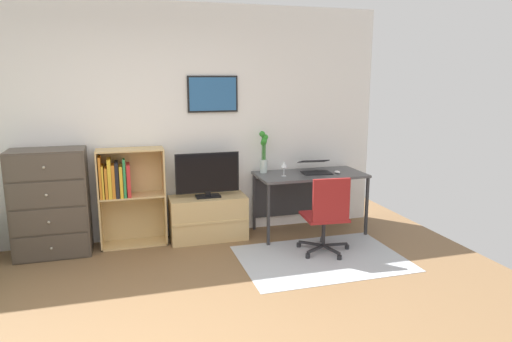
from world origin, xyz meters
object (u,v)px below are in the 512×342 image
office_chair (327,213)px  computer_mouse (337,172)px  dresser (51,203)px  desk (307,182)px  bookshelf (125,190)px  wine_glass (284,165)px  bamboo_vase (264,152)px  tv_stand (208,218)px  television (208,175)px  laptop (315,167)px

office_chair → computer_mouse: bearing=61.4°
dresser → desk: bearing=-0.4°
bookshelf → wine_glass: 1.82m
desk → dresser: bearing=179.6°
computer_mouse → bamboo_vase: size_ratio=0.21×
tv_stand → television: (0.00, -0.02, 0.51)m
bamboo_vase → computer_mouse: bearing=-19.2°
bookshelf → tv_stand: size_ratio=1.25×
television → bamboo_vase: bearing=8.5°
computer_mouse → tv_stand: bearing=172.3°
desk → wine_glass: wine_glass is taller
laptop → dresser: bearing=-174.8°
bamboo_vase → laptop: bearing=-14.0°
tv_stand → office_chair: (1.13, -0.84, 0.20)m
dresser → bamboo_vase: 2.42m
bamboo_vase → wine_glass: bearing=-57.2°
laptop → wine_glass: (-0.44, -0.11, 0.07)m
television → wine_glass: bearing=-10.1°
dresser → wine_glass: (2.55, -0.16, 0.30)m
bamboo_vase → wine_glass: (0.17, -0.26, -0.12)m
dresser → bamboo_vase: bamboo_vase is taller
dresser → tv_stand: bearing=0.5°
office_chair → wine_glass: 0.82m
tv_stand → laptop: laptop is taller
bookshelf → computer_mouse: bookshelf is taller
tv_stand → television: 0.51m
desk → bookshelf: bearing=177.6°
bamboo_vase → tv_stand: bearing=-173.3°
wine_glass → dresser: bearing=176.4°
dresser → computer_mouse: size_ratio=11.01×
tv_stand → television: size_ratio=1.20×
tv_stand → desk: desk is taller
office_chair → wine_glass: bearing=115.8°
office_chair → laptop: bearing=81.2°
bookshelf → dresser: bearing=-174.9°
tv_stand → office_chair: bearing=-36.7°
dresser → bamboo_vase: size_ratio=2.26×
computer_mouse → desk: bearing=151.3°
laptop → wine_glass: bearing=-159.9°
tv_stand → bamboo_vase: 1.02m
computer_mouse → bookshelf: bearing=173.9°
television → tv_stand: bearing=90.0°
desk → computer_mouse: bearing=-28.7°
tv_stand → wine_glass: bearing=-11.5°
computer_mouse → wine_glass: bearing=177.3°
bookshelf → computer_mouse: (2.47, -0.26, 0.11)m
bamboo_vase → bookshelf: bearing=-178.9°
wine_glass → office_chair: bearing=-69.2°
tv_stand → wine_glass: wine_glass is taller
television → computer_mouse: bearing=-6.9°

